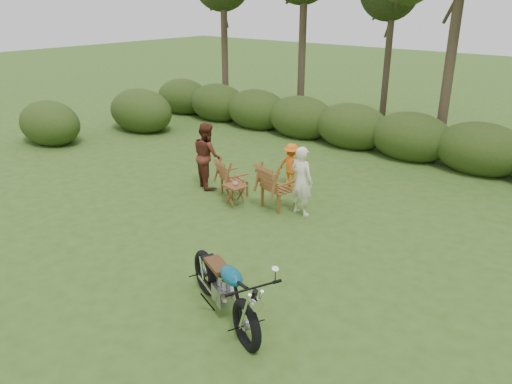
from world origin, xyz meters
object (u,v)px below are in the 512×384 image
Objects in this scene: motorcycle at (225,314)px; adult_b at (208,186)px; side_table at (235,196)px; cup at (235,183)px; lawn_chair_right at (278,207)px; child at (291,187)px; adult_a at (300,214)px; lawn_chair_left at (235,195)px.

motorcycle is 5.61m from adult_b.
cup is (0.02, -0.00, 0.31)m from side_table.
child is (-0.55, 1.26, 0.00)m from lawn_chair_right.
lawn_chair_right is 0.63m from adult_a.
lawn_chair_left is 1.79× the size of side_table.
lawn_chair_left is 1.92m from adult_a.
lawn_chair_left is at bearing 6.88° from adult_a.
side_table is at bearing 169.85° from cup.
adult_b is (-0.92, 0.01, 0.00)m from lawn_chair_left.
motorcycle is 2.39× the size of lawn_chair_left.
adult_a reaches higher than side_table.
cup is at bearing 78.07° from child.
adult_a is at bearing 128.50° from child.
motorcycle is at bearing -50.69° from cup.
cup is (-2.70, 3.29, 0.57)m from motorcycle.
lawn_chair_right is 1.15m from cup.
cup is 0.08× the size of adult_a.
cup is 0.10× the size of child.
motorcycle is 4.33m from lawn_chair_right.
lawn_chair_left is 1.54m from child.
lawn_chair_left is at bearing 56.76° from child.
child is (-2.45, 5.15, 0.00)m from motorcycle.
side_table is 1.58m from adult_a.
adult_b is (-1.42, 0.52, -0.57)m from cup.
adult_a is at bearing 22.83° from cup.
child is at bearing -42.68° from adult_a.
adult_b is (-1.40, 0.52, -0.26)m from side_table.
motorcycle is at bearing -50.54° from side_table.
lawn_chair_left is (-3.19, 3.81, 0.00)m from motorcycle.
adult_b reaches higher than adult_a.
cup reaches higher than side_table.
cup reaches higher than lawn_chair_right.
motorcycle is 4.97m from lawn_chair_left.
adult_a is (1.42, 0.60, -0.57)m from cup.
adult_b reaches higher than lawn_chair_left.
child is at bearing 139.31° from motorcycle.
motorcycle is at bearing 162.52° from adult_b.
adult_a reaches higher than child.
lawn_chair_left is 0.91m from cup.
child is (0.24, 1.86, -0.57)m from cup.
adult_a reaches higher than lawn_chair_right.
motorcycle is at bearing 148.34° from lawn_chair_left.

